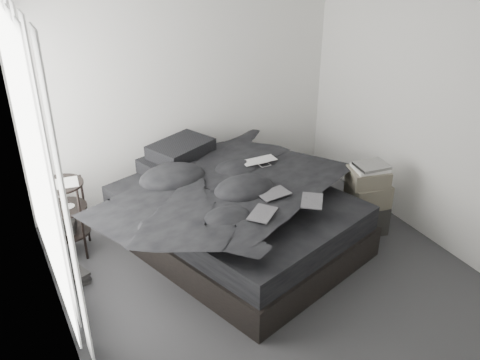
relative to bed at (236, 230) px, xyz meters
name	(u,v)px	position (x,y,z in m)	size (l,w,h in m)	color
floor	(281,290)	(0.02, -0.85, -0.15)	(3.60, 4.20, 0.01)	#353538
wall_back	(185,87)	(0.02, 1.25, 1.15)	(3.60, 0.01, 2.60)	silver
wall_left	(52,216)	(-1.78, -0.85, 1.15)	(0.01, 4.20, 2.60)	silver
wall_right	(452,121)	(1.82, -0.85, 1.15)	(0.01, 4.20, 2.60)	silver
window_left	(32,156)	(-1.76, 0.05, 1.20)	(0.02, 2.00, 2.30)	white
curtain_left	(40,163)	(-1.71, 0.05, 1.13)	(0.06, 2.12, 2.48)	white
bed	(236,230)	(0.00, 0.00, 0.00)	(1.72, 2.27, 0.31)	black
mattress	(236,207)	(0.00, 0.00, 0.28)	(1.65, 2.20, 0.24)	black
duvet	(240,186)	(0.02, -0.05, 0.53)	(1.67, 1.94, 0.26)	black
pillow_lower	(175,163)	(-0.31, 0.83, 0.47)	(0.68, 0.46, 0.15)	black
pillow_upper	(181,149)	(-0.23, 0.83, 0.62)	(0.64, 0.44, 0.14)	black
laptop	(262,156)	(0.38, 0.18, 0.68)	(0.36, 0.23, 0.03)	silver
comic_a	(263,205)	(-0.08, -0.66, 0.67)	(0.29, 0.19, 0.01)	black
comic_b	(274,185)	(0.18, -0.40, 0.67)	(0.29, 0.19, 0.01)	black
comic_c	(313,192)	(0.42, -0.68, 0.68)	(0.29, 0.19, 0.01)	black
side_stand	(67,219)	(-1.52, 0.64, 0.23)	(0.41, 0.41, 0.76)	black
papers	(62,184)	(-1.51, 0.62, 0.62)	(0.29, 0.22, 0.02)	white
floor_books	(80,276)	(-1.56, 0.12, -0.09)	(0.12, 0.18, 0.12)	black
box_lower	(364,217)	(1.31, -0.40, 0.00)	(0.43, 0.33, 0.31)	black
box_mid	(368,194)	(1.32, -0.41, 0.28)	(0.40, 0.31, 0.24)	#605B4C
box_upper	(368,177)	(1.30, -0.40, 0.48)	(0.38, 0.31, 0.17)	#605B4C
art_book_white	(370,168)	(1.31, -0.40, 0.58)	(0.32, 0.26, 0.03)	silver
art_book_snake	(372,165)	(1.32, -0.41, 0.61)	(0.31, 0.25, 0.03)	silver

